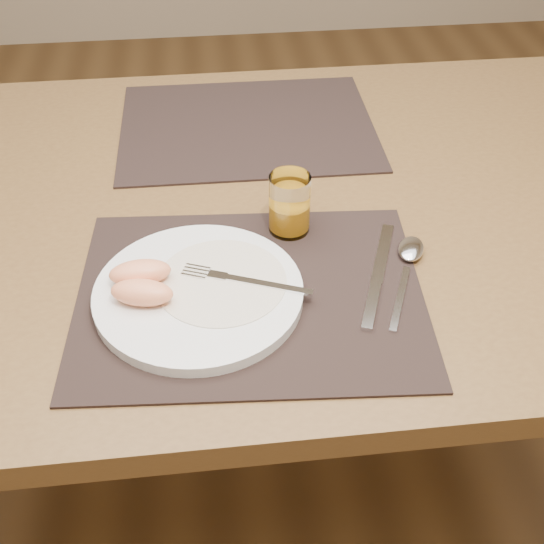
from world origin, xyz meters
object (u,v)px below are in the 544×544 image
at_px(plate, 199,293).
at_px(placemat_far, 247,126).
at_px(placemat_near, 250,294).
at_px(table, 249,240).
at_px(spoon, 409,255).
at_px(fork, 235,279).
at_px(knife, 376,282).
at_px(juice_glass, 289,207).

bearing_deg(plate, placemat_far, 77.15).
bearing_deg(placemat_near, table, 86.07).
bearing_deg(plate, spoon, 8.98).
relative_size(table, plate, 5.19).
relative_size(fork, spoon, 0.91).
distance_m(table, fork, 0.24).
xyz_separation_m(placemat_far, plate, (-0.10, -0.44, 0.01)).
xyz_separation_m(placemat_near, placemat_far, (0.03, 0.44, 0.00)).
relative_size(placemat_far, plate, 1.67).
distance_m(table, placemat_far, 0.24).
height_order(plate, spoon, plate).
distance_m(knife, juice_glass, 0.17).
xyz_separation_m(fork, spoon, (0.24, 0.04, -0.01)).
bearing_deg(placemat_near, knife, -0.42).
height_order(placemat_far, knife, knife).
bearing_deg(juice_glass, table, 120.75).
relative_size(plate, knife, 1.28).
distance_m(placemat_near, juice_glass, 0.15).
height_order(table, spoon, spoon).
bearing_deg(spoon, knife, -141.08).
xyz_separation_m(placemat_far, juice_glass, (0.03, -0.31, 0.04)).
distance_m(plate, juice_glass, 0.19).
distance_m(spoon, juice_glass, 0.18).
height_order(placemat_near, fork, fork).
bearing_deg(knife, placemat_far, 106.84).
relative_size(placemat_near, plate, 1.67).
xyz_separation_m(table, placemat_near, (-0.02, -0.22, 0.09)).
distance_m(placemat_near, fork, 0.03).
height_order(placemat_near, placemat_far, same).
bearing_deg(plate, table, 69.70).
relative_size(table, placemat_near, 3.11).
xyz_separation_m(table, placemat_far, (0.02, 0.22, 0.09)).
xyz_separation_m(fork, juice_glass, (0.09, 0.12, 0.02)).
bearing_deg(spoon, placemat_far, 115.74).
bearing_deg(fork, plate, -167.22).
distance_m(knife, spoon, 0.07).
height_order(fork, spoon, fork).
bearing_deg(knife, placemat_near, 179.58).
relative_size(plate, fork, 1.60).
bearing_deg(placemat_far, spoon, -64.26).
bearing_deg(table, fork, -99.03).
xyz_separation_m(placemat_near, fork, (-0.02, 0.01, 0.02)).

